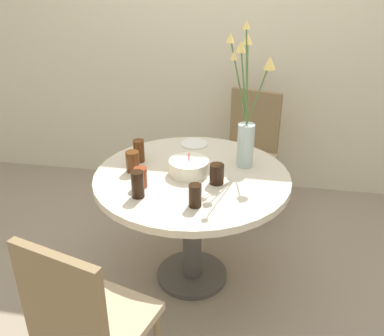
{
  "coord_description": "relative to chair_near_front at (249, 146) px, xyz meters",
  "views": [
    {
      "loc": [
        0.36,
        -2.04,
        1.8
      ],
      "look_at": [
        0.0,
        0.0,
        0.75
      ],
      "focal_mm": 40.0,
      "sensor_mm": 36.0,
      "label": 1
    }
  ],
  "objects": [
    {
      "name": "drink_glass_4",
      "position": [
        -0.6,
        -0.92,
        0.26
      ],
      "size": [
        0.07,
        0.07,
        0.12
      ],
      "color": "#51280F",
      "rests_on": "dining_table"
    },
    {
      "name": "drink_glass_1",
      "position": [
        -0.2,
        -1.22,
        0.26
      ],
      "size": [
        0.06,
        0.06,
        0.11
      ],
      "color": "black",
      "rests_on": "dining_table"
    },
    {
      "name": "side_plate",
      "position": [
        -0.33,
        -0.5,
        0.21
      ],
      "size": [
        0.17,
        0.17,
        0.01
      ],
      "color": "white",
      "rests_on": "dining_table"
    },
    {
      "name": "flower_vase",
      "position": [
        0.0,
        -0.74,
        0.47
      ],
      "size": [
        0.26,
        0.23,
        0.8
      ],
      "color": "#B2C6C1",
      "rests_on": "dining_table"
    },
    {
      "name": "birthday_cake",
      "position": [
        -0.29,
        -0.9,
        0.24
      ],
      "size": [
        0.22,
        0.22,
        0.13
      ],
      "color": "white",
      "rests_on": "dining_table"
    },
    {
      "name": "drink_glass_5",
      "position": [
        -0.49,
        -1.19,
        0.27
      ],
      "size": [
        0.06,
        0.06,
        0.14
      ],
      "color": "black",
      "rests_on": "dining_table"
    },
    {
      "name": "dining_table",
      "position": [
        -0.27,
        -0.91,
        0.07
      ],
      "size": [
        1.08,
        1.08,
        0.71
      ],
      "color": "beige",
      "rests_on": "ground_plane"
    },
    {
      "name": "drink_glass_2",
      "position": [
        -0.51,
        -1.09,
        0.25
      ],
      "size": [
        0.07,
        0.07,
        0.11
      ],
      "color": "maroon",
      "rests_on": "dining_table"
    },
    {
      "name": "wall_back",
      "position": [
        -0.27,
        0.4,
        0.79
      ],
      "size": [
        8.0,
        0.05,
        2.6
      ],
      "color": "beige",
      "rests_on": "ground_plane"
    },
    {
      "name": "drink_glass_3",
      "position": [
        -0.13,
        -0.98,
        0.26
      ],
      "size": [
        0.08,
        0.08,
        0.11
      ],
      "color": "black",
      "rests_on": "dining_table"
    },
    {
      "name": "drink_glass_0",
      "position": [
        -0.6,
        -0.79,
        0.27
      ],
      "size": [
        0.06,
        0.06,
        0.13
      ],
      "color": "#51280F",
      "rests_on": "dining_table"
    },
    {
      "name": "chair_near_front",
      "position": [
        0.0,
        0.0,
        0.0
      ],
      "size": [
        0.5,
        0.5,
        0.91
      ],
      "rotation": [
        0.0,
        0.0,
        -0.29
      ],
      "color": "tan",
      "rests_on": "ground_plane"
    },
    {
      "name": "ground_plane",
      "position": [
        -0.27,
        -0.91,
        -0.51
      ],
      "size": [
        16.0,
        16.0,
        0.0
      ],
      "primitive_type": "plane",
      "color": "gray"
    },
    {
      "name": "chair_far_back",
      "position": [
        -0.53,
        -1.82,
        0.0
      ],
      "size": [
        0.5,
        0.5,
        0.91
      ],
      "rotation": [
        0.0,
        0.0,
        2.86
      ],
      "color": "tan",
      "rests_on": "ground_plane"
    }
  ]
}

